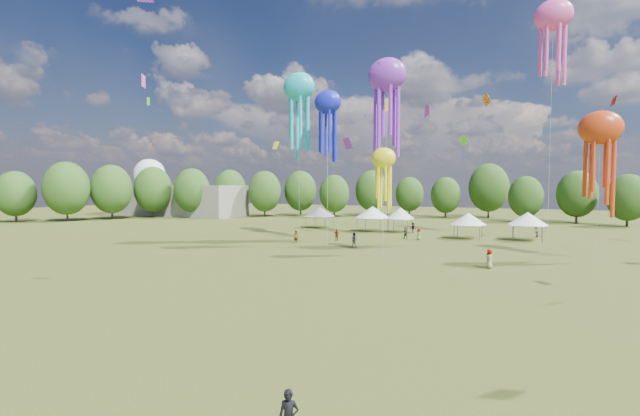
% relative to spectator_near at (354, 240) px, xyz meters
% --- Properties ---
extents(ground, '(300.00, 300.00, 0.00)m').
position_rel_spectator_near_xyz_m(ground, '(6.29, -36.89, -0.87)').
color(ground, '#384416').
rests_on(ground, ground).
extents(spectator_near, '(0.94, 0.79, 1.74)m').
position_rel_spectator_near_xyz_m(spectator_near, '(0.00, 0.00, 0.00)').
color(spectator_near, gray).
rests_on(spectator_near, ground).
extents(spectators_far, '(29.93, 30.31, 1.78)m').
position_rel_spectator_near_xyz_m(spectators_far, '(6.96, 9.79, -0.03)').
color(spectators_far, gray).
rests_on(spectators_far, ground).
extents(festival_tents, '(40.07, 10.86, 4.30)m').
position_rel_spectator_near_xyz_m(festival_tents, '(1.99, 18.15, 2.24)').
color(festival_tents, '#47474C').
rests_on(festival_tents, ground).
extents(show_kites, '(39.65, 21.41, 32.01)m').
position_rel_spectator_near_xyz_m(show_kites, '(6.13, 6.54, 18.96)').
color(show_kites, '#161DCD').
rests_on(show_kites, ground).
extents(small_kites, '(77.25, 65.65, 45.05)m').
position_rel_spectator_near_xyz_m(small_kites, '(5.11, 6.02, 28.14)').
color(small_kites, '#161DCD').
rests_on(small_kites, ground).
extents(treeline, '(201.57, 95.24, 13.43)m').
position_rel_spectator_near_xyz_m(treeline, '(2.42, 25.62, 5.67)').
color(treeline, '#38281C').
rests_on(treeline, ground).
extents(hangar, '(40.00, 12.00, 8.00)m').
position_rel_spectator_near_xyz_m(hangar, '(-65.71, 35.11, 3.13)').
color(hangar, gray).
rests_on(hangar, ground).
extents(radome, '(9.00, 9.00, 16.00)m').
position_rel_spectator_near_xyz_m(radome, '(-81.71, 41.11, 9.12)').
color(radome, white).
rests_on(radome, ground).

